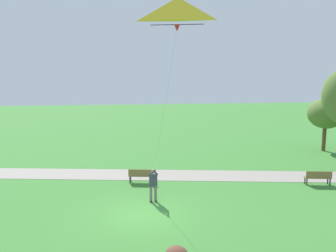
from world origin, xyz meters
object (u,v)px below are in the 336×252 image
(park_bench_near_walkway, at_px, (141,175))
(tree_lakeside_near, at_px, (326,114))
(person_kite_flyer, at_px, (153,182))
(flying_kite, at_px, (178,16))
(park_bench_far_walkway, at_px, (318,177))

(park_bench_near_walkway, relative_size, tree_lakeside_near, 0.34)
(person_kite_flyer, relative_size, park_bench_near_walkway, 1.18)
(person_kite_flyer, xyz_separation_m, park_bench_near_walkway, (-3.17, -0.44, -0.54))
(person_kite_flyer, relative_size, flying_kite, 0.25)
(park_bench_far_walkway, bearing_deg, flying_kite, -56.44)
(park_bench_near_walkway, bearing_deg, tree_lakeside_near, 112.69)
(person_kite_flyer, distance_m, park_bench_near_walkway, 3.25)
(person_kite_flyer, height_order, park_bench_near_walkway, person_kite_flyer)
(flying_kite, bearing_deg, park_bench_near_walkway, -173.99)
(park_bench_near_walkway, bearing_deg, flying_kite, 6.01)
(park_bench_near_walkway, distance_m, tree_lakeside_near, 17.59)
(flying_kite, xyz_separation_m, tree_lakeside_near, (-14.82, 15.18, -5.24))
(person_kite_flyer, relative_size, park_bench_far_walkway, 1.18)
(flying_kite, height_order, park_bench_far_walkway, flying_kite)
(person_kite_flyer, xyz_separation_m, tree_lakeside_near, (-9.88, 15.59, 2.16))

